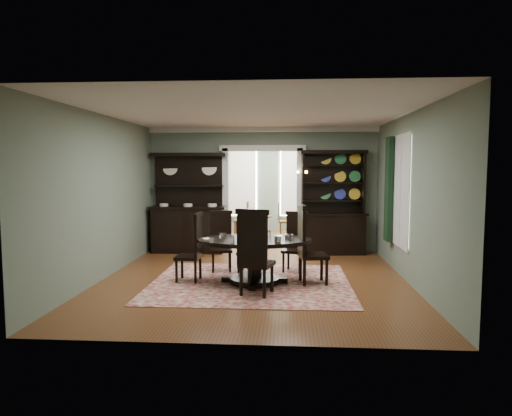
% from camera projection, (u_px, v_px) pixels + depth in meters
% --- Properties ---
extents(room, '(5.51, 6.01, 3.01)m').
position_uv_depth(room, '(253.00, 193.00, 8.16)').
color(room, brown).
rests_on(room, ground).
extents(parlor, '(3.51, 3.50, 3.01)m').
position_uv_depth(parlor, '(267.00, 185.00, 13.62)').
color(parlor, brown).
rests_on(parlor, ground).
extents(doorway_trim, '(2.08, 0.25, 2.57)m').
position_uv_depth(doorway_trim, '(263.00, 185.00, 11.09)').
color(doorway_trim, silver).
rests_on(doorway_trim, floor).
extents(right_window, '(0.15, 1.47, 2.12)m').
position_uv_depth(right_window, '(395.00, 190.00, 8.85)').
color(right_window, white).
rests_on(right_window, wall_right).
extents(wall_sconce, '(0.27, 0.21, 0.21)m').
position_uv_depth(wall_sconce, '(302.00, 174.00, 10.85)').
color(wall_sconce, '#CE8037').
rests_on(wall_sconce, back_wall_right).
extents(rug, '(3.49, 3.05, 0.01)m').
position_uv_depth(rug, '(250.00, 283.00, 8.08)').
color(rug, maroon).
rests_on(rug, floor).
extents(dining_table, '(2.09, 1.98, 0.79)m').
position_uv_depth(dining_table, '(255.00, 252.00, 8.03)').
color(dining_table, black).
rests_on(dining_table, rug).
extents(centerpiece, '(1.60, 1.03, 0.26)m').
position_uv_depth(centerpiece, '(252.00, 234.00, 8.02)').
color(centerpiece, white).
rests_on(centerpiece, dining_table).
extents(chair_far_left, '(0.50, 0.48, 1.19)m').
position_uv_depth(chair_far_left, '(221.00, 239.00, 9.04)').
color(chair_far_left, black).
rests_on(chair_far_left, rug).
extents(chair_far_mid, '(0.48, 0.46, 1.15)m').
position_uv_depth(chair_far_mid, '(250.00, 242.00, 8.85)').
color(chair_far_mid, black).
rests_on(chair_far_mid, rug).
extents(chair_far_right, '(0.54, 0.52, 1.18)m').
position_uv_depth(chair_far_right, '(295.00, 240.00, 8.96)').
color(chair_far_right, black).
rests_on(chair_far_right, rug).
extents(chair_end_left, '(0.46, 0.48, 1.24)m').
position_uv_depth(chair_end_left, '(194.00, 246.00, 8.13)').
color(chair_end_left, black).
rests_on(chair_end_left, rug).
extents(chair_end_right, '(0.56, 0.58, 1.40)m').
position_uv_depth(chair_end_right, '(307.00, 242.00, 7.96)').
color(chair_end_right, black).
rests_on(chair_end_right, rug).
extents(chair_near, '(0.63, 0.61, 1.40)m').
position_uv_depth(chair_near, '(254.00, 251.00, 7.18)').
color(chair_near, black).
rests_on(chair_near, rug).
extents(sideboard, '(1.82, 0.65, 2.39)m').
position_uv_depth(sideboard, '(189.00, 217.00, 11.01)').
color(sideboard, black).
rests_on(sideboard, floor).
extents(welsh_dresser, '(1.61, 0.71, 2.44)m').
position_uv_depth(welsh_dresser, '(333.00, 216.00, 10.78)').
color(welsh_dresser, black).
rests_on(welsh_dresser, floor).
extents(parlor_table, '(0.71, 0.71, 0.66)m').
position_uv_depth(parlor_table, '(260.00, 224.00, 13.09)').
color(parlor_table, '#533517').
rests_on(parlor_table, parlor_floor).
extents(parlor_chair_left, '(0.45, 0.45, 1.06)m').
position_uv_depth(parlor_chair_left, '(243.00, 218.00, 13.13)').
color(parlor_chair_left, '#533517').
rests_on(parlor_chair_left, parlor_floor).
extents(parlor_chair_right, '(0.44, 0.44, 1.06)m').
position_uv_depth(parlor_chair_right, '(283.00, 219.00, 12.94)').
color(parlor_chair_right, '#533517').
rests_on(parlor_chair_right, parlor_floor).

